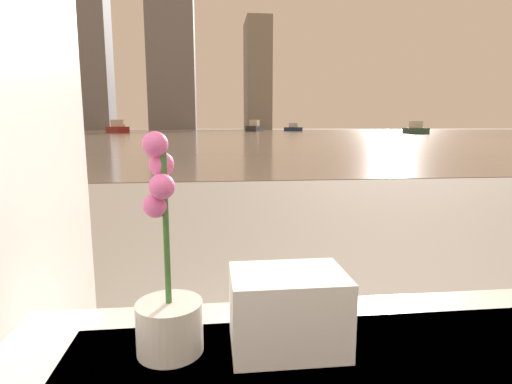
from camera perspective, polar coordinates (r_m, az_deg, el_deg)
name	(u,v)px	position (r m, az deg, el deg)	size (l,w,h in m)	color
potted_orchid	(168,297)	(0.84, -12.51, -14.40)	(0.13, 0.13, 0.44)	silver
towel_stack	(288,310)	(0.85, 4.58, -16.46)	(0.23, 0.16, 0.16)	white
harbor_water	(214,133)	(61.98, -6.05, 8.44)	(180.00, 110.00, 0.01)	gray
harbor_boat_0	(415,129)	(54.64, 21.83, 8.30)	(1.45, 4.19, 1.57)	#335647
harbor_boat_1	(121,129)	(71.59, -18.78, 8.48)	(2.34, 3.53, 1.26)	#335647
harbor_boat_2	(117,128)	(64.17, -19.22, 8.61)	(4.27, 5.23, 1.91)	maroon
harbor_boat_3	(293,128)	(82.01, 5.32, 9.06)	(3.19, 4.47, 1.60)	navy
harbor_boat_4	(255,127)	(77.09, -0.21, 9.23)	(3.90, 6.09, 2.16)	#2D2D33
skyline_tower_0	(4,47)	(131.61, -32.28, 17.06)	(11.01, 6.19, 43.45)	slate
skyline_tower_1	(95,53)	(123.62, -21.99, 17.89)	(7.60, 8.93, 41.30)	slate
skyline_tower_2	(171,50)	(120.28, -12.00, 19.18)	(12.81, 9.70, 43.70)	slate
skyline_tower_3	(257,76)	(119.59, 0.19, 16.25)	(6.89, 13.80, 30.53)	gray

